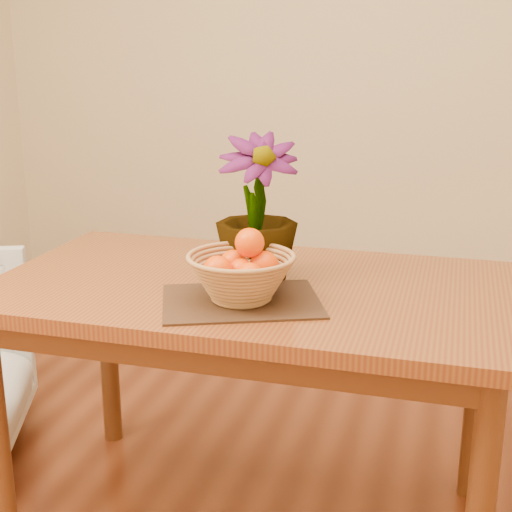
# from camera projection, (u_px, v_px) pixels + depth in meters

# --- Properties ---
(wall_back) EXTENTS (4.00, 0.02, 2.70)m
(wall_back) POSITION_uv_depth(u_px,v_px,m) (361.00, 52.00, 3.57)
(wall_back) COLOR beige
(wall_back) RESTS_ON floor
(table) EXTENTS (1.40, 0.80, 0.75)m
(table) POSITION_uv_depth(u_px,v_px,m) (252.00, 313.00, 1.96)
(table) COLOR brown
(table) RESTS_ON floor
(placemat) EXTENTS (0.47, 0.42, 0.01)m
(placemat) POSITION_uv_depth(u_px,v_px,m) (241.00, 301.00, 1.78)
(placemat) COLOR #3E2616
(placemat) RESTS_ON table
(wicker_basket) EXTENTS (0.27, 0.27, 0.11)m
(wicker_basket) POSITION_uv_depth(u_px,v_px,m) (241.00, 279.00, 1.76)
(wicker_basket) COLOR #B2744A
(wicker_basket) RESTS_ON placemat
(orange_pile) EXTENTS (0.17, 0.16, 0.13)m
(orange_pile) POSITION_uv_depth(u_px,v_px,m) (243.00, 264.00, 1.75)
(orange_pile) COLOR #F45503
(orange_pile) RESTS_ON wicker_basket
(potted_plant) EXTENTS (0.29, 0.29, 0.40)m
(potted_plant) POSITION_uv_depth(u_px,v_px,m) (257.00, 209.00, 1.91)
(potted_plant) COLOR #1E4814
(potted_plant) RESTS_ON table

